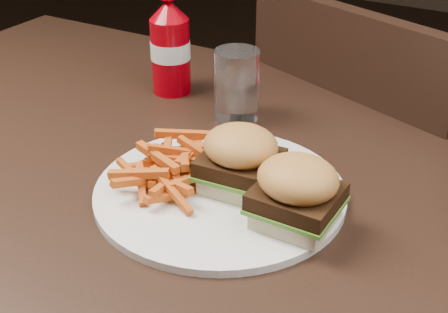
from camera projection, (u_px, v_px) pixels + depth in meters
The scene contains 8 objects.
dining_table at pixel (162, 169), 0.86m from camera, with size 1.20×0.80×0.04m, color black.
chair_far at pixel (391, 208), 1.31m from camera, with size 0.43×0.43×0.04m, color black.
plate at pixel (220, 192), 0.77m from camera, with size 0.31×0.31×0.01m, color white.
sandwich_half_a at pixel (240, 180), 0.76m from camera, with size 0.08×0.08×0.02m, color beige.
sandwich_half_b at pixel (295, 215), 0.70m from camera, with size 0.08×0.08×0.02m, color beige.
fries_pile at pixel (176, 162), 0.78m from camera, with size 0.12×0.12×0.05m, color #C67220, non-canonical shape.
ketchup_bottle at pixel (171, 57), 1.02m from camera, with size 0.06×0.06×0.13m, color #9B000A.
tumbler at pixel (237, 85), 0.93m from camera, with size 0.07×0.07×0.11m, color white.
Camera 1 is at (0.44, -0.60, 1.17)m, focal length 50.00 mm.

